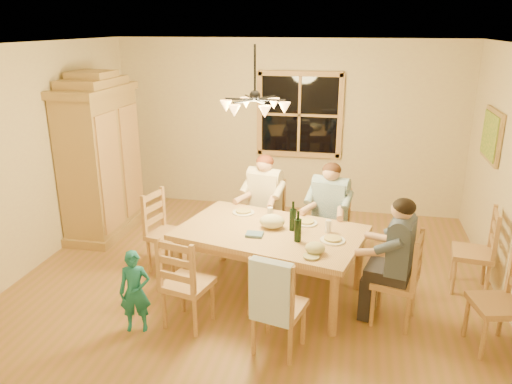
% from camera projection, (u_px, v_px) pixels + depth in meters
% --- Properties ---
extents(floor, '(5.50, 5.50, 0.00)m').
position_uv_depth(floor, '(255.00, 277.00, 6.01)').
color(floor, olive).
rests_on(floor, ground).
extents(ceiling, '(5.50, 5.00, 0.02)m').
position_uv_depth(ceiling, '(255.00, 44.00, 5.15)').
color(ceiling, white).
rests_on(ceiling, wall_back).
extents(wall_back, '(5.50, 0.02, 2.70)m').
position_uv_depth(wall_back, '(287.00, 127.00, 7.90)').
color(wall_back, beige).
rests_on(wall_back, floor).
extents(wall_left, '(0.02, 5.00, 2.70)m').
position_uv_depth(wall_left, '(35.00, 157.00, 6.10)').
color(wall_left, beige).
rests_on(wall_left, floor).
extents(window, '(1.30, 0.06, 1.30)m').
position_uv_depth(window, '(299.00, 115.00, 7.77)').
color(window, black).
rests_on(window, wall_back).
extents(painting, '(0.06, 0.78, 0.64)m').
position_uv_depth(painting, '(492.00, 136.00, 6.10)').
color(painting, olive).
rests_on(painting, wall_right).
extents(chandelier, '(0.77, 0.68, 0.71)m').
position_uv_depth(chandelier, '(255.00, 104.00, 5.35)').
color(chandelier, black).
rests_on(chandelier, ceiling).
extents(armoire, '(0.66, 1.40, 2.30)m').
position_uv_depth(armoire, '(101.00, 161.00, 7.04)').
color(armoire, olive).
rests_on(armoire, floor).
extents(dining_table, '(2.19, 1.63, 0.76)m').
position_uv_depth(dining_table, '(270.00, 238.00, 5.47)').
color(dining_table, '#A97C4B').
rests_on(dining_table, floor).
extents(chair_far_left, '(0.53, 0.51, 0.99)m').
position_uv_depth(chair_far_left, '(264.00, 231.00, 6.58)').
color(chair_far_left, '#A07046').
rests_on(chair_far_left, floor).
extents(chair_far_right, '(0.53, 0.51, 0.99)m').
position_uv_depth(chair_far_right, '(328.00, 243.00, 6.23)').
color(chair_far_right, '#A07046').
rests_on(chair_far_right, floor).
extents(chair_near_left, '(0.53, 0.51, 0.99)m').
position_uv_depth(chair_near_left, '(188.00, 297.00, 4.99)').
color(chair_near_left, '#A07046').
rests_on(chair_near_left, floor).
extents(chair_near_right, '(0.53, 0.51, 0.99)m').
position_uv_depth(chair_near_right, '(279.00, 321.00, 4.60)').
color(chair_near_right, '#A07046').
rests_on(chair_near_right, floor).
extents(chair_end_left, '(0.51, 0.53, 0.99)m').
position_uv_depth(chair_end_left, '(169.00, 246.00, 6.14)').
color(chair_end_left, '#A07046').
rests_on(chair_end_left, floor).
extents(chair_end_right, '(0.51, 0.53, 0.99)m').
position_uv_depth(chair_end_right, '(394.00, 294.00, 5.04)').
color(chair_end_right, '#A07046').
rests_on(chair_end_right, floor).
extents(adult_woman, '(0.47, 0.50, 0.87)m').
position_uv_depth(adult_woman, '(264.00, 192.00, 6.41)').
color(adult_woman, beige).
rests_on(adult_woman, floor).
extents(adult_plaid_man, '(0.47, 0.50, 0.87)m').
position_uv_depth(adult_plaid_man, '(330.00, 202.00, 6.06)').
color(adult_plaid_man, '#2E5E80').
rests_on(adult_plaid_man, floor).
extents(adult_slate_man, '(0.50, 0.47, 0.87)m').
position_uv_depth(adult_slate_man, '(399.00, 246.00, 4.87)').
color(adult_slate_man, '#414C68').
rests_on(adult_slate_man, floor).
extents(towel, '(0.39, 0.19, 0.58)m').
position_uv_depth(towel, '(271.00, 292.00, 4.31)').
color(towel, '#B3C9F2').
rests_on(towel, chair_near_right).
extents(wine_bottle_a, '(0.08, 0.08, 0.33)m').
position_uv_depth(wine_bottle_a, '(293.00, 216.00, 5.40)').
color(wine_bottle_a, black).
rests_on(wine_bottle_a, dining_table).
extents(wine_bottle_b, '(0.08, 0.08, 0.33)m').
position_uv_depth(wine_bottle_b, '(298.00, 226.00, 5.12)').
color(wine_bottle_b, black).
rests_on(wine_bottle_b, dining_table).
extents(plate_woman, '(0.26, 0.26, 0.02)m').
position_uv_depth(plate_woman, '(243.00, 213.00, 5.93)').
color(plate_woman, white).
rests_on(plate_woman, dining_table).
extents(plate_plaid, '(0.26, 0.26, 0.02)m').
position_uv_depth(plate_plaid, '(306.00, 223.00, 5.62)').
color(plate_plaid, white).
rests_on(plate_plaid, dining_table).
extents(plate_slate, '(0.26, 0.26, 0.02)m').
position_uv_depth(plate_slate, '(333.00, 240.00, 5.17)').
color(plate_slate, white).
rests_on(plate_slate, dining_table).
extents(wine_glass_a, '(0.06, 0.06, 0.14)m').
position_uv_depth(wine_glass_a, '(270.00, 213.00, 5.74)').
color(wine_glass_a, silver).
rests_on(wine_glass_a, dining_table).
extents(wine_glass_b, '(0.06, 0.06, 0.14)m').
position_uv_depth(wine_glass_b, '(328.00, 226.00, 5.37)').
color(wine_glass_b, silver).
rests_on(wine_glass_b, dining_table).
extents(cap, '(0.20, 0.20, 0.11)m').
position_uv_depth(cap, '(315.00, 248.00, 4.88)').
color(cap, tan).
rests_on(cap, dining_table).
extents(napkin, '(0.21, 0.18, 0.03)m').
position_uv_depth(napkin, '(255.00, 234.00, 5.30)').
color(napkin, slate).
rests_on(napkin, dining_table).
extents(cloth_bundle, '(0.28, 0.22, 0.15)m').
position_uv_depth(cloth_bundle, '(272.00, 221.00, 5.48)').
color(cloth_bundle, beige).
rests_on(cloth_bundle, dining_table).
extents(child, '(0.35, 0.27, 0.84)m').
position_uv_depth(child, '(135.00, 292.00, 4.86)').
color(child, '#1A6E78').
rests_on(child, floor).
extents(chair_spare_front, '(0.51, 0.52, 0.99)m').
position_uv_depth(chair_spare_front, '(494.00, 319.00, 4.62)').
color(chair_spare_front, '#A07046').
rests_on(chair_spare_front, floor).
extents(chair_spare_back, '(0.47, 0.49, 0.99)m').
position_uv_depth(chair_spare_back, '(470.00, 265.00, 5.65)').
color(chair_spare_back, '#A07046').
rests_on(chair_spare_back, floor).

